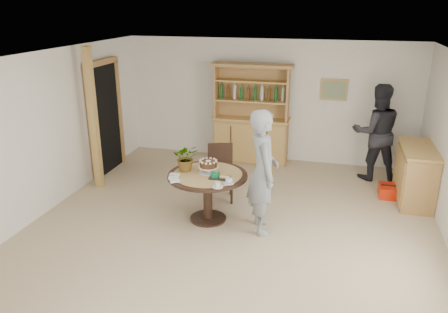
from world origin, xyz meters
The scene contains 17 objects.
ground centered at (0.00, 0.00, 0.00)m, with size 7.00×7.00×0.00m, color tan.
room_shell centered at (0.00, 0.01, 1.74)m, with size 6.04×7.04×2.52m.
doorway centered at (-2.93, 2.00, 1.11)m, with size 0.13×1.10×2.18m.
pine_post centered at (-2.70, 1.20, 1.25)m, with size 0.12×0.12×2.50m, color tan.
hutch centered at (-0.30, 3.24, 0.69)m, with size 1.62×0.54×2.04m.
sideboard centered at (2.74, 2.00, 0.47)m, with size 0.54×1.26×0.94m.
dining_table centered at (-0.42, 0.46, 0.60)m, with size 1.20×1.20×0.76m.
dining_chair centered at (-0.44, 1.29, 0.54)m, with size 0.52×0.52×0.95m.
birthday_cake centered at (-0.42, 0.51, 0.88)m, with size 0.30×0.30×0.20m.
flower_vase centered at (-0.77, 0.51, 0.97)m, with size 0.38×0.33×0.42m, color #3F7233.
gift_tray centered at (-0.20, 0.34, 0.79)m, with size 0.30×0.20×0.08m.
coffee_cup_a centered at (-0.02, 0.18, 0.80)m, with size 0.15×0.15×0.09m.
coffee_cup_b centered at (-0.14, 0.01, 0.79)m, with size 0.15×0.15×0.08m.
napkins centered at (-0.83, 0.15, 0.77)m, with size 0.24×0.33×0.03m.
teen_boy centered at (0.43, 0.36, 0.91)m, with size 0.66×0.43×1.82m, color gray.
adult_person centered at (2.12, 2.87, 0.91)m, with size 0.88×0.69×1.81m, color black.
red_suitcase centered at (2.50, 2.05, 0.10)m, with size 0.61×0.41×0.21m.
Camera 1 is at (1.34, -5.34, 3.19)m, focal length 35.00 mm.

